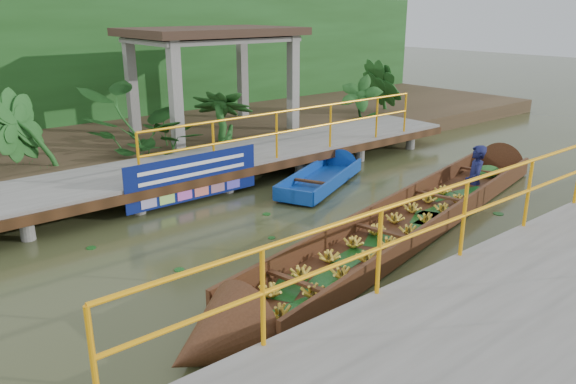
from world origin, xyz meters
TOP-DOWN VIEW (x-y plane):
  - ground at (0.00, 0.00)m, footprint 80.00×80.00m
  - land_strip at (0.00, 7.50)m, footprint 30.00×8.00m
  - far_dock at (0.02, 3.43)m, footprint 16.00×2.06m
  - near_dock at (1.00, -4.20)m, footprint 18.00×2.40m
  - pavilion at (3.00, 6.30)m, footprint 4.40×3.00m
  - foliage_backdrop at (0.00, 10.00)m, footprint 30.00×0.80m
  - vendor_boat at (2.72, -0.98)m, footprint 11.13×3.38m
  - moored_blue_boat at (3.48, 2.07)m, footprint 3.34×2.14m
  - blue_banner at (0.08, 2.48)m, footprint 2.88×0.04m
  - tropical_plants at (2.25, 5.30)m, footprint 14.14×1.14m

SIDE VIEW (x-z plane):
  - ground at x=0.00m, z-range 0.00..0.00m
  - moored_blue_boat at x=3.48m, z-range -0.25..0.53m
  - vendor_boat at x=2.72m, z-range -0.86..1.30m
  - land_strip at x=0.00m, z-range 0.00..0.45m
  - near_dock at x=1.00m, z-range -0.56..1.16m
  - far_dock at x=0.02m, z-range -0.35..1.30m
  - blue_banner at x=0.08m, z-range 0.11..1.01m
  - tropical_plants at x=2.25m, z-range 0.45..1.88m
  - foliage_backdrop at x=0.00m, z-range 0.00..4.00m
  - pavilion at x=3.00m, z-range 1.32..4.32m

